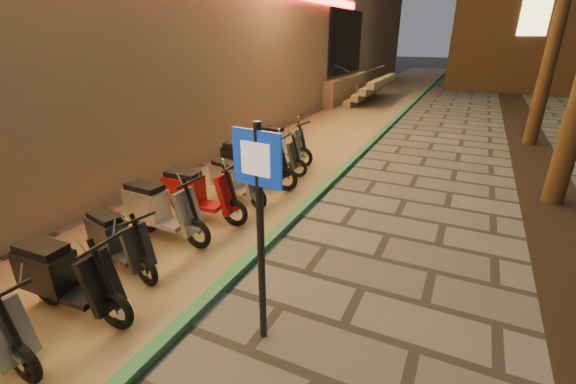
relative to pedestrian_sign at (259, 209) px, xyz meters
The scene contains 12 objects.
parking_strip 9.41m from the pedestrian_sign, 106.57° to the left, with size 3.40×60.00×0.01m, color #8C7251.
green_curb 9.07m from the pedestrian_sign, 96.06° to the left, with size 0.18×60.00×0.10m, color #2A7045.
planting_strip 5.51m from the pedestrian_sign, 47.53° to the left, with size 1.20×40.00×0.02m, color black.
pedestrian_sign is the anchor object (origin of this frame).
scooter_5 2.73m from the pedestrian_sign, 164.58° to the right, with size 1.67×0.58×1.18m.
scooter_6 2.87m from the pedestrian_sign, behind, with size 1.50×0.70×1.06m.
scooter_7 3.20m from the pedestrian_sign, 154.16° to the left, with size 1.70×0.60×1.20m.
scooter_8 3.53m from the pedestrian_sign, 140.22° to the left, with size 1.67×0.59×1.18m.
scooter_9 4.19m from the pedestrian_sign, 127.64° to the left, with size 1.47×0.72×1.04m.
scooter_10 4.92m from the pedestrian_sign, 122.08° to the left, with size 1.80×0.63×1.27m.
scooter_11 5.71m from the pedestrian_sign, 116.65° to the left, with size 1.48×0.52×1.04m.
scooter_12 6.64m from the pedestrian_sign, 115.09° to the left, with size 1.69×0.72×1.19m.
Camera 1 is at (1.80, -1.91, 3.25)m, focal length 24.00 mm.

